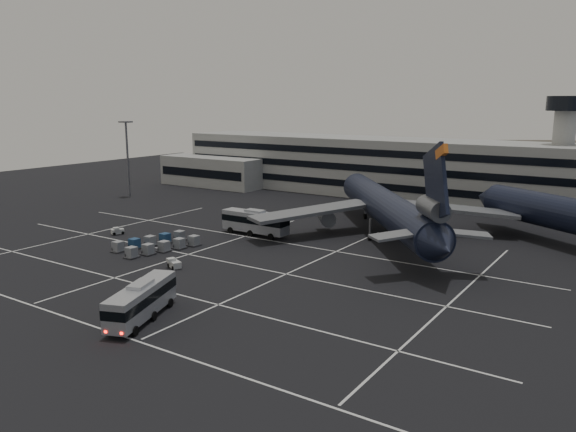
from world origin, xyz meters
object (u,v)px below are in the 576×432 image
Objects in this scene: uld_cluster at (157,244)px; bus_near at (141,299)px; trijet_main at (387,208)px; bus_far at (255,221)px; tug_a at (117,231)px.

bus_near is at bearing -46.36° from uld_cluster.
bus_far is at bearing 169.20° from trijet_main.
bus_near reaches higher than tug_a.
bus_near is 41.84m from tug_a.
bus_far is 24.35m from tug_a.
trijet_main reaches higher than uld_cluster.
trijet_main is 20.20× the size of tug_a.
bus_far is at bearing 65.86° from uld_cluster.
tug_a is 13.53m from uld_cluster.
bus_near is 0.85× the size of uld_cluster.
trijet_main is 48.98m from bus_near.
tug_a is at bearing 166.88° from uld_cluster.
bus_near reaches higher than uld_cluster.
bus_near is 5.02× the size of tug_a.
trijet_main is at bearing 55.22° from tug_a.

